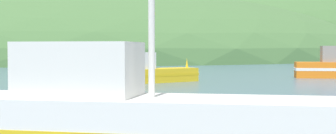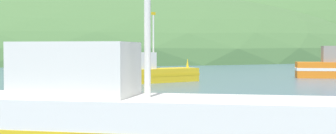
# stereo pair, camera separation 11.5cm
# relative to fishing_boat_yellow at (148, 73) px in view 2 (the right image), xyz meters

# --- Properties ---
(hill_far_center) EXTENTS (203.21, 162.57, 76.78)m
(hill_far_center) POSITION_rel_fishing_boat_yellow_xyz_m (-9.75, 185.34, -0.70)
(hill_far_center) COLOR #516B38
(hill_far_center) RESTS_ON ground
(hill_mid_left) EXTENTS (179.60, 143.68, 62.83)m
(hill_mid_left) POSITION_rel_fishing_boat_yellow_xyz_m (24.66, 176.63, -0.70)
(hill_mid_left) COLOR #47703D
(hill_mid_left) RESTS_ON ground
(hill_far_left) EXTENTS (194.43, 155.54, 38.23)m
(hill_far_left) POSITION_rel_fishing_boat_yellow_xyz_m (-36.32, 105.99, -0.70)
(hill_far_left) COLOR #47703D
(hill_far_left) RESTS_ON ground
(fishing_boat_yellow) EXTENTS (7.41, 5.95, 5.00)m
(fishing_boat_yellow) POSITION_rel_fishing_boat_yellow_xyz_m (0.00, 0.00, 0.00)
(fishing_boat_yellow) COLOR gold
(fishing_boat_yellow) RESTS_ON ground
(fishing_boat_white) EXTENTS (11.53, 4.52, 5.44)m
(fishing_boat_white) POSITION_rel_fishing_boat_yellow_xyz_m (0.39, -25.86, 0.15)
(fishing_boat_white) COLOR white
(fishing_boat_white) RESTS_ON ground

